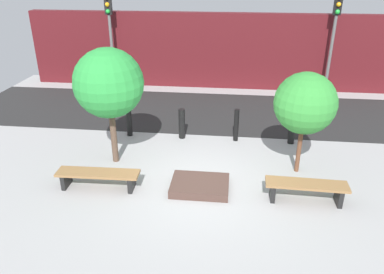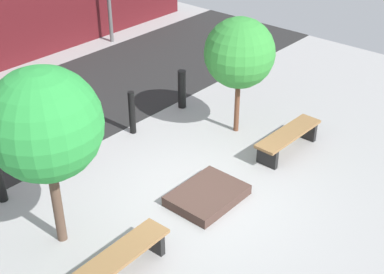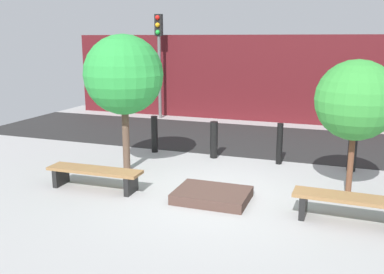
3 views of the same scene
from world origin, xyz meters
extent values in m
plane|color=#9D9D9D|center=(0.00, 0.00, 0.00)|extent=(18.00, 18.00, 0.00)
cube|color=#262626|center=(0.00, 4.98, 0.01)|extent=(18.00, 4.16, 0.01)
cube|color=#511419|center=(0.00, 8.15, 1.56)|extent=(16.20, 0.50, 3.11)
cube|color=black|center=(-3.22, -0.42, 0.18)|extent=(0.11, 0.46, 0.37)
cube|color=black|center=(-1.62, -0.37, 0.18)|extent=(0.11, 0.46, 0.37)
cube|color=olive|center=(-2.42, -0.40, 0.40)|extent=(1.98, 0.52, 0.06)
cube|color=black|center=(1.69, -0.38, 0.20)|extent=(0.11, 0.47, 0.40)
cube|color=olive|center=(2.42, -0.40, 0.43)|extent=(1.83, 0.51, 0.06)
cube|color=#49342C|center=(0.00, -0.20, 0.10)|extent=(1.37, 1.02, 0.19)
cylinder|color=brown|center=(-2.42, 0.96, 0.86)|extent=(0.16, 0.16, 1.72)
sphere|color=green|center=(-2.42, 0.96, 2.20)|extent=(1.77, 1.77, 1.77)
cylinder|color=brown|center=(2.42, 0.96, 0.73)|extent=(0.11, 0.11, 1.45)
sphere|color=green|center=(2.42, 0.96, 1.87)|extent=(1.51, 1.51, 1.51)
cylinder|color=black|center=(-2.48, 2.65, 0.49)|extent=(0.17, 0.17, 0.98)
cylinder|color=black|center=(-0.83, 2.65, 0.47)|extent=(0.20, 0.20, 0.94)
cylinder|color=black|center=(0.83, 2.65, 0.50)|extent=(0.15, 0.15, 1.01)
cylinder|color=black|center=(2.48, 2.65, 0.48)|extent=(0.20, 0.20, 0.96)
cylinder|color=#5F5F5F|center=(-4.40, 7.36, 1.92)|extent=(0.12, 0.12, 3.85)
cube|color=black|center=(-4.40, 7.36, 3.46)|extent=(0.28, 0.16, 0.78)
sphere|color=red|center=(-4.40, 7.26, 3.72)|extent=(0.17, 0.17, 0.17)
sphere|color=orange|center=(-4.40, 7.26, 3.46)|extent=(0.17, 0.17, 0.17)
sphere|color=green|center=(-4.40, 7.26, 3.20)|extent=(0.17, 0.17, 0.17)
camera|label=1|loc=(0.68, -7.79, 4.91)|focal=35.00mm
camera|label=2|loc=(-6.18, -5.18, 6.04)|focal=50.00mm
camera|label=3|loc=(2.20, -7.49, 2.99)|focal=40.00mm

